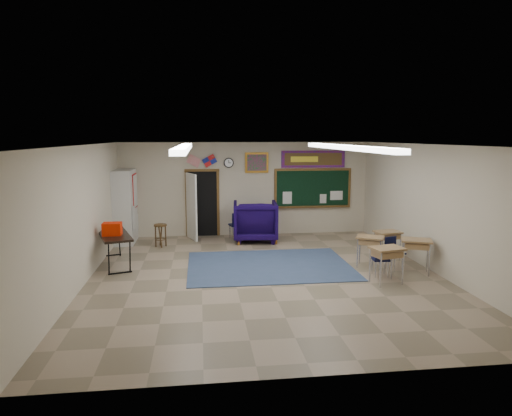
{
  "coord_description": "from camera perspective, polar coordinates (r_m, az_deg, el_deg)",
  "views": [
    {
      "loc": [
        -1.47,
        -10.05,
        3.2
      ],
      "look_at": [
        -0.04,
        1.5,
        1.35
      ],
      "focal_mm": 32.0,
      "sensor_mm": 36.0,
      "label": 1
    }
  ],
  "objects": [
    {
      "name": "student_desk_back_left",
      "position": [
        10.39,
        16.02,
        -6.66
      ],
      "size": [
        0.76,
        0.63,
        0.81
      ],
      "rotation": [
        0.0,
        0.0,
        0.21
      ],
      "color": "#9C7648",
      "rests_on": "floor"
    },
    {
      "name": "student_chair_reading",
      "position": [
        14.25,
        -2.49,
        -2.21
      ],
      "size": [
        0.52,
        0.52,
        0.85
      ],
      "primitive_type": null,
      "rotation": [
        0.0,
        0.0,
        3.39
      ],
      "color": "black",
      "rests_on": "floor"
    },
    {
      "name": "area_rug",
      "position": [
        11.43,
        1.64,
        -7.18
      ],
      "size": [
        4.0,
        3.0,
        0.02
      ],
      "primitive_type": "cube",
      "color": "#324060",
      "rests_on": "floor"
    },
    {
      "name": "wall_flags",
      "position": [
        14.51,
        -6.8,
        6.12
      ],
      "size": [
        1.16,
        0.06,
        0.7
      ],
      "primitive_type": null,
      "color": "red",
      "rests_on": "back_wall"
    },
    {
      "name": "floor",
      "position": [
        10.65,
        1.22,
        -8.47
      ],
      "size": [
        9.0,
        9.0,
        0.0
      ],
      "primitive_type": "plane",
      "color": "gray",
      "rests_on": "ground"
    },
    {
      "name": "student_desk_back_right",
      "position": [
        11.35,
        19.35,
        -5.49
      ],
      "size": [
        0.82,
        0.72,
        0.81
      ],
      "rotation": [
        0.0,
        0.0,
        -0.38
      ],
      "color": "#9C7648",
      "rests_on": "floor"
    },
    {
      "name": "back_wall",
      "position": [
        14.72,
        -1.27,
        2.39
      ],
      "size": [
        8.0,
        0.04,
        3.0
      ],
      "primitive_type": "cube",
      "color": "#BEB29A",
      "rests_on": "floor"
    },
    {
      "name": "wooden_stool",
      "position": [
        13.56,
        -11.84,
        -3.34
      ],
      "size": [
        0.37,
        0.37,
        0.66
      ],
      "color": "#472F15",
      "rests_on": "floor"
    },
    {
      "name": "student_chair_desk_b",
      "position": [
        11.52,
        16.99,
        -5.5
      ],
      "size": [
        0.51,
        0.51,
        0.78
      ],
      "primitive_type": null,
      "rotation": [
        0.0,
        0.0,
        0.38
      ],
      "color": "black",
      "rests_on": "floor"
    },
    {
      "name": "student_chair_desk_a",
      "position": [
        10.92,
        15.29,
        -6.28
      ],
      "size": [
        0.41,
        0.41,
        0.76
      ],
      "primitive_type": null,
      "rotation": [
        0.0,
        0.0,
        3.04
      ],
      "color": "black",
      "rests_on": "floor"
    },
    {
      "name": "ceiling",
      "position": [
        10.16,
        1.28,
        7.9
      ],
      "size": [
        8.0,
        9.0,
        0.04
      ],
      "primitive_type": "cube",
      "color": "silver",
      "rests_on": "back_wall"
    },
    {
      "name": "right_wall",
      "position": [
        11.56,
        21.27,
        -0.05
      ],
      "size": [
        0.04,
        9.0,
        3.0
      ],
      "primitive_type": "cube",
      "color": "#BEB29A",
      "rests_on": "floor"
    },
    {
      "name": "student_desk_front_left",
      "position": [
        11.58,
        14.04,
        -5.1
      ],
      "size": [
        0.79,
        0.72,
        0.77
      ],
      "rotation": [
        0.0,
        0.0,
        -0.48
      ],
      "color": "#9C7648",
      "rests_on": "floor"
    },
    {
      "name": "fluorescent_strips",
      "position": [
        10.16,
        1.28,
        7.56
      ],
      "size": [
        3.86,
        6.0,
        0.1
      ],
      "primitive_type": null,
      "color": "white",
      "rests_on": "ceiling"
    },
    {
      "name": "doorway",
      "position": [
        14.56,
        -7.1,
        0.49
      ],
      "size": [
        1.1,
        0.89,
        2.16
      ],
      "color": "black",
      "rests_on": "back_wall"
    },
    {
      "name": "front_wall",
      "position": [
        5.98,
        7.51,
        -7.54
      ],
      "size": [
        8.0,
        0.04,
        3.0
      ],
      "primitive_type": "cube",
      "color": "#BEB29A",
      "rests_on": "floor"
    },
    {
      "name": "chalkboard",
      "position": [
        15.07,
        7.1,
        2.34
      ],
      "size": [
        2.55,
        0.14,
        1.3
      ],
      "color": "brown",
      "rests_on": "back_wall"
    },
    {
      "name": "wall_clock",
      "position": [
        14.57,
        -3.43,
        5.66
      ],
      "size": [
        0.32,
        0.05,
        0.32
      ],
      "color": "black",
      "rests_on": "back_wall"
    },
    {
      "name": "left_wall",
      "position": [
        10.5,
        -20.9,
        -0.89
      ],
      "size": [
        0.04,
        9.0,
        3.0
      ],
      "primitive_type": "cube",
      "color": "#BEB29A",
      "rests_on": "floor"
    },
    {
      "name": "wingback_armchair",
      "position": [
        13.98,
        -0.1,
        -1.64
      ],
      "size": [
        1.41,
        1.45,
        1.22
      ],
      "primitive_type": "imported",
      "rotation": [
        0.0,
        0.0,
        3.06
      ],
      "color": "black",
      "rests_on": "floor"
    },
    {
      "name": "folding_table",
      "position": [
        11.97,
        -17.3,
        -4.71
      ],
      "size": [
        1.21,
        2.07,
        1.12
      ],
      "rotation": [
        0.0,
        0.0,
        0.31
      ],
      "color": "black",
      "rests_on": "floor"
    },
    {
      "name": "framed_art_print",
      "position": [
        14.65,
        0.1,
        5.7
      ],
      "size": [
        0.75,
        0.05,
        0.65
      ],
      "color": "#A0691F",
      "rests_on": "back_wall"
    },
    {
      "name": "bulletin_board",
      "position": [
        14.99,
        7.17,
        6.09
      ],
      "size": [
        2.1,
        0.05,
        0.55
      ],
      "color": "#A2160D",
      "rests_on": "back_wall"
    },
    {
      "name": "student_desk_front_right",
      "position": [
        12.35,
        16.08,
        -4.32
      ],
      "size": [
        0.7,
        0.57,
        0.76
      ],
      "rotation": [
        0.0,
        0.0,
        0.16
      ],
      "color": "#9C7648",
      "rests_on": "floor"
    },
    {
      "name": "storage_cabinet",
      "position": [
        14.23,
        -16.03,
        0.18
      ],
      "size": [
        0.59,
        1.25,
        2.2
      ],
      "color": "beige",
      "rests_on": "floor"
    }
  ]
}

